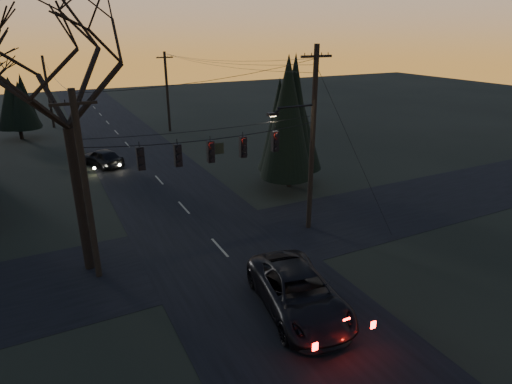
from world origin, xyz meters
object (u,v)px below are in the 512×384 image
utility_pole_right (308,227)px  utility_pole_far_l (54,127)px  utility_pole_far_r (170,131)px  suv_near (298,293)px  bare_tree_left (58,61)px  evergreen_right (291,123)px  sedan_oncoming_a (103,158)px  utility_pole_left (99,276)px

utility_pole_right → utility_pole_far_l: (-11.50, 36.00, 0.00)m
utility_pole_far_r → suv_near: 34.68m
bare_tree_left → utility_pole_right: bearing=-4.7°
utility_pole_right → utility_pole_far_l: utility_pole_right is taller
evergreen_right → sedan_oncoming_a: size_ratio=1.84×
utility_pole_left → utility_pole_far_r: 30.27m
bare_tree_left → suv_near: bare_tree_left is taller
bare_tree_left → utility_pole_far_l: bearing=89.5°
utility_pole_far_l → bare_tree_left: bare_tree_left is taller
suv_near → sedan_oncoming_a: size_ratio=1.38×
evergreen_right → utility_pole_left: bearing=-155.4°
utility_pole_far_l → evergreen_right: bearing=-64.5°
utility_pole_far_l → bare_tree_left: bearing=-90.5°
utility_pole_far_l → evergreen_right: 33.05m
utility_pole_left → utility_pole_far_l: (0.00, 36.00, 0.00)m
suv_near → evergreen_right: bearing=69.0°
evergreen_right → sedan_oncoming_a: (-11.29, 11.12, -3.85)m
utility_pole_far_r → evergreen_right: size_ratio=1.06×
utility_pole_far_l → sedan_oncoming_a: 18.64m
utility_pole_right → bare_tree_left: 15.14m
suv_near → sedan_oncoming_a: suv_near is taller
utility_pole_far_l → evergreen_right: evergreen_right is taller
utility_pole_far_l → bare_tree_left: 36.28m
utility_pole_left → evergreen_right: bearing=24.6°
utility_pole_far_r → utility_pole_far_l: bearing=145.2°
utility_pole_far_r → suv_near: utility_pole_far_r is taller
evergreen_right → suv_near: evergreen_right is taller
suv_near → sedan_oncoming_a: (-4.00, 23.94, -0.09)m
utility_pole_far_l → utility_pole_left: bearing=-90.0°
utility_pole_left → suv_near: (6.80, -6.35, 0.83)m
bare_tree_left → evergreen_right: (14.38, 5.49, -4.87)m
utility_pole_right → utility_pole_far_r: bearing=90.0°
utility_pole_left → bare_tree_left: size_ratio=0.63×
utility_pole_far_r → bare_tree_left: 30.97m
utility_pole_right → suv_near: utility_pole_right is taller
utility_pole_far_l → sedan_oncoming_a: (2.80, -18.42, 0.74)m
utility_pole_far_l → sedan_oncoming_a: bearing=-81.4°
bare_tree_left → sedan_oncoming_a: (3.08, 16.61, -8.72)m
sedan_oncoming_a → bare_tree_left: bearing=56.5°
utility_pole_far_r → utility_pole_right: bearing=-90.0°
utility_pole_far_r → utility_pole_far_l: utility_pole_far_r is taller
utility_pole_right → utility_pole_left: size_ratio=1.18×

